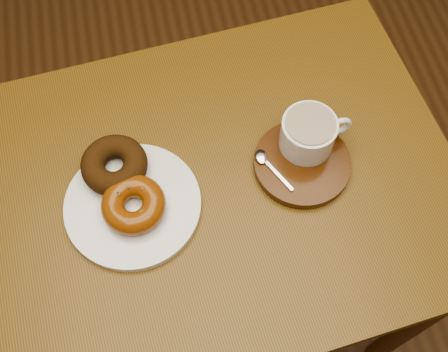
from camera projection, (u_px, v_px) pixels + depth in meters
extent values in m
plane|color=#523419|center=(278.00, 306.00, 1.68)|extent=(6.00, 6.00, 0.00)
cube|color=brown|center=(213.00, 187.00, 0.98)|extent=(0.91, 0.72, 0.03)
cylinder|color=#4F2F16|center=(413.00, 324.00, 1.27)|extent=(0.05, 0.05, 0.77)
cylinder|color=#4F2F16|center=(38.00, 201.00, 1.41)|extent=(0.05, 0.05, 0.77)
cylinder|color=#4F2F16|center=(323.00, 125.00, 1.51)|extent=(0.05, 0.05, 0.77)
cylinder|color=white|center=(133.00, 205.00, 0.94)|extent=(0.28, 0.28, 0.01)
torus|color=#351E0A|center=(114.00, 165.00, 0.95)|extent=(0.11, 0.11, 0.04)
torus|color=brown|center=(133.00, 204.00, 0.92)|extent=(0.14, 0.14, 0.04)
cube|color=brown|center=(153.00, 196.00, 0.90)|extent=(0.01, 0.00, 0.00)
cube|color=brown|center=(150.00, 189.00, 0.91)|extent=(0.01, 0.01, 0.00)
cube|color=brown|center=(144.00, 184.00, 0.91)|extent=(0.01, 0.01, 0.00)
cube|color=brown|center=(136.00, 181.00, 0.92)|extent=(0.01, 0.01, 0.00)
cube|color=brown|center=(127.00, 182.00, 0.91)|extent=(0.01, 0.01, 0.00)
cube|color=brown|center=(119.00, 186.00, 0.91)|extent=(0.01, 0.01, 0.00)
cube|color=brown|center=(113.00, 192.00, 0.91)|extent=(0.01, 0.01, 0.00)
cube|color=brown|center=(111.00, 200.00, 0.90)|extent=(0.01, 0.01, 0.00)
cube|color=brown|center=(112.00, 208.00, 0.89)|extent=(0.01, 0.01, 0.00)
cube|color=brown|center=(116.00, 215.00, 0.89)|extent=(0.01, 0.01, 0.00)
cube|color=brown|center=(124.00, 219.00, 0.89)|extent=(0.01, 0.01, 0.00)
cube|color=brown|center=(132.00, 220.00, 0.88)|extent=(0.01, 0.01, 0.00)
cube|color=brown|center=(141.00, 217.00, 0.89)|extent=(0.01, 0.01, 0.00)
cube|color=brown|center=(148.00, 212.00, 0.89)|extent=(0.01, 0.01, 0.00)
cube|color=brown|center=(152.00, 204.00, 0.90)|extent=(0.01, 0.01, 0.00)
cylinder|color=#3B1D08|center=(302.00, 163.00, 0.98)|extent=(0.17, 0.17, 0.02)
cylinder|color=white|center=(308.00, 134.00, 0.96)|extent=(0.10, 0.10, 0.06)
cylinder|color=#533B1C|center=(311.00, 123.00, 0.93)|extent=(0.08, 0.08, 0.00)
torus|color=white|center=(339.00, 126.00, 0.96)|extent=(0.04, 0.01, 0.04)
ellipsoid|color=silver|center=(261.00, 157.00, 0.97)|extent=(0.02, 0.03, 0.01)
cube|color=silver|center=(277.00, 174.00, 0.95)|extent=(0.04, 0.07, 0.00)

